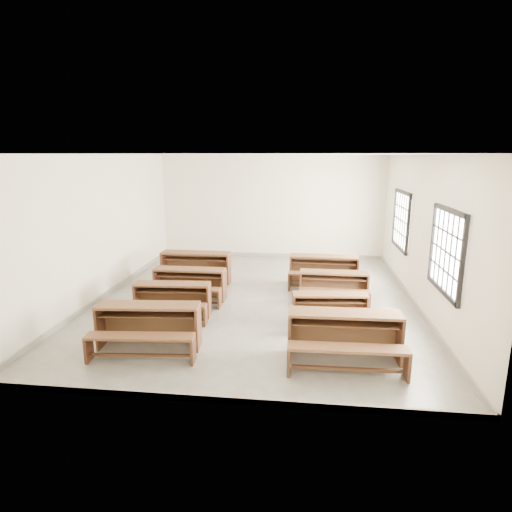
# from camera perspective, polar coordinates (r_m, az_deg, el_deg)

# --- Properties ---
(room) EXTENTS (8.50, 8.50, 3.20)m
(room) POSITION_cam_1_polar(r_m,az_deg,el_deg) (9.29, 0.55, 6.87)
(room) COLOR gray
(room) RESTS_ON ground
(desk_set_0) EXTENTS (1.77, 1.02, 0.77)m
(desk_set_0) POSITION_cam_1_polar(r_m,az_deg,el_deg) (7.43, -14.20, -8.74)
(desk_set_0) COLOR brown
(desk_set_0) RESTS_ON ground
(desk_set_1) EXTENTS (1.57, 0.89, 0.68)m
(desk_set_1) POSITION_cam_1_polar(r_m,az_deg,el_deg) (8.79, -11.13, -5.45)
(desk_set_1) COLOR brown
(desk_set_1) RESTS_ON ground
(desk_set_2) EXTENTS (1.59, 0.83, 0.72)m
(desk_set_2) POSITION_cam_1_polar(r_m,az_deg,el_deg) (9.70, -8.89, -3.44)
(desk_set_2) COLOR brown
(desk_set_2) RESTS_ON ground
(desk_set_3) EXTENTS (1.75, 0.91, 0.79)m
(desk_set_3) POSITION_cam_1_polar(r_m,az_deg,el_deg) (10.97, -8.08, -1.22)
(desk_set_3) COLOR brown
(desk_set_3) RESTS_ON ground
(desk_set_4) EXTENTS (1.78, 0.95, 0.79)m
(desk_set_4) POSITION_cam_1_polar(r_m,az_deg,el_deg) (6.94, 11.71, -10.08)
(desk_set_4) COLOR brown
(desk_set_4) RESTS_ON ground
(desk_set_5) EXTENTS (1.48, 0.87, 0.63)m
(desk_set_5) POSITION_cam_1_polar(r_m,az_deg,el_deg) (8.27, 9.84, -6.80)
(desk_set_5) COLOR brown
(desk_set_5) RESTS_ON ground
(desk_set_6) EXTENTS (1.52, 0.81, 0.67)m
(desk_set_6) POSITION_cam_1_polar(r_m,az_deg,el_deg) (9.64, 10.32, -3.74)
(desk_set_6) COLOR brown
(desk_set_6) RESTS_ON ground
(desk_set_7) EXTENTS (1.71, 0.93, 0.76)m
(desk_set_7) POSITION_cam_1_polar(r_m,az_deg,el_deg) (10.75, 9.01, -1.66)
(desk_set_7) COLOR brown
(desk_set_7) RESTS_ON ground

